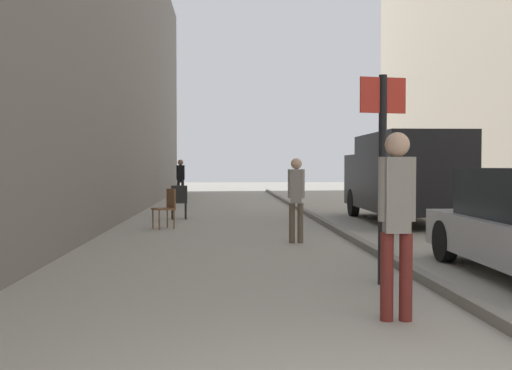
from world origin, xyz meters
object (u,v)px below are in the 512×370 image
object	(u,v)px
pedestrian_main_foreground	(181,178)
cafe_chair_by_doorway	(167,205)
pedestrian_mid_block	(296,194)
delivery_van	(403,175)
pedestrian_far_crossing	(397,212)
street_sign_post	(382,160)
cafe_chair_near_window	(179,200)

from	to	relation	value
pedestrian_main_foreground	cafe_chair_by_doorway	xyz separation A→B (m)	(0.38, -10.01, -0.46)
pedestrian_mid_block	delivery_van	xyz separation A→B (m)	(3.31, 4.07, 0.30)
pedestrian_mid_block	pedestrian_far_crossing	xyz separation A→B (m)	(0.24, -5.81, 0.10)
street_sign_post	cafe_chair_near_window	distance (m)	9.90
pedestrian_main_foreground	cafe_chair_near_window	size ratio (longest dim) A/B	1.85
pedestrian_far_crossing	cafe_chair_by_doorway	size ratio (longest dim) A/B	1.91
pedestrian_mid_block	street_sign_post	bearing A→B (deg)	-72.54
delivery_van	cafe_chair_near_window	size ratio (longest dim) A/B	5.82
pedestrian_main_foreground	pedestrian_far_crossing	world-z (taller)	pedestrian_far_crossing
pedestrian_far_crossing	delivery_van	size ratio (longest dim) A/B	0.33
delivery_van	pedestrian_far_crossing	bearing A→B (deg)	-106.42
pedestrian_main_foreground	cafe_chair_near_window	bearing A→B (deg)	-71.76
street_sign_post	pedestrian_far_crossing	bearing A→B (deg)	69.32
pedestrian_main_foreground	pedestrian_mid_block	size ratio (longest dim) A/B	1.07
street_sign_post	delivery_van	bearing A→B (deg)	-118.52
delivery_van	street_sign_post	size ratio (longest dim) A/B	2.10
pedestrian_main_foreground	street_sign_post	world-z (taller)	street_sign_post
pedestrian_far_crossing	cafe_chair_near_window	bearing A→B (deg)	108.59
cafe_chair_near_window	cafe_chair_by_doorway	bearing A→B (deg)	-99.82
pedestrian_mid_block	pedestrian_far_crossing	bearing A→B (deg)	-78.20
pedestrian_mid_block	cafe_chair_by_doorway	size ratio (longest dim) A/B	1.73
pedestrian_mid_block	cafe_chair_near_window	bearing A→B (deg)	125.83
cafe_chair_near_window	cafe_chair_by_doorway	size ratio (longest dim) A/B	1.00
delivery_van	cafe_chair_near_window	bearing A→B (deg)	169.48
pedestrian_main_foreground	pedestrian_mid_block	world-z (taller)	pedestrian_main_foreground
pedestrian_main_foreground	cafe_chair_near_window	xyz separation A→B (m)	(0.49, -7.57, -0.46)
pedestrian_far_crossing	cafe_chair_near_window	world-z (taller)	pedestrian_far_crossing
pedestrian_far_crossing	cafe_chair_near_window	xyz separation A→B (m)	(-2.86, 11.07, -0.49)
pedestrian_main_foreground	delivery_van	size ratio (longest dim) A/B	0.32
pedestrian_far_crossing	cafe_chair_near_window	size ratio (longest dim) A/B	1.91
street_sign_post	pedestrian_mid_block	bearing A→B (deg)	-91.90
delivery_van	street_sign_post	distance (m)	8.58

